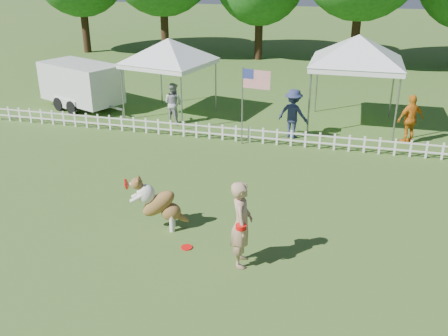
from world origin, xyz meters
name	(u,v)px	position (x,y,z in m)	size (l,w,h in m)	color
ground	(197,243)	(0.00, 0.00, 0.00)	(120.00, 120.00, 0.00)	#356820
picket_fence	(256,135)	(0.00, 7.00, 0.30)	(22.00, 0.08, 0.60)	white
handler	(241,224)	(1.19, -0.57, 0.98)	(0.72, 0.47, 1.96)	tan
dog	(160,203)	(-1.06, 0.39, 0.70)	(1.35, 0.45, 1.40)	brown
frisbee_on_turf	(187,247)	(-0.16, -0.28, 0.01)	(0.26, 0.26, 0.02)	red
canopy_tent_left	(170,79)	(-4.13, 9.43, 1.56)	(3.03, 3.03, 3.13)	white
canopy_tent_right	(354,82)	(3.22, 9.98, 1.73)	(3.34, 3.34, 3.45)	white
cargo_trailer	(81,85)	(-8.32, 9.52, 1.00)	(4.54, 2.00, 2.00)	white
flag_pole	(242,106)	(-0.48, 6.81, 1.38)	(1.06, 0.11, 2.77)	gray
spectator_a	(173,103)	(-3.67, 8.46, 0.82)	(0.80, 0.62, 1.64)	#A2A3A8
spectator_b	(293,114)	(1.16, 7.97, 0.91)	(1.17, 0.67, 1.81)	navy
spectator_c	(410,119)	(5.27, 8.43, 0.89)	(1.04, 0.43, 1.77)	orange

